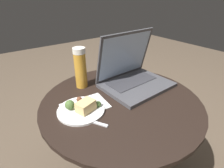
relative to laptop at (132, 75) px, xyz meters
name	(u,v)px	position (x,y,z in m)	size (l,w,h in m)	color
table	(120,121)	(-0.14, -0.08, -0.18)	(0.72, 0.72, 0.54)	#515156
napkin	(85,106)	(-0.30, -0.03, -0.05)	(0.20, 0.15, 0.00)	white
laptop	(132,75)	(0.00, 0.00, 0.00)	(0.34, 0.27, 0.27)	#47474C
beer_glass	(80,68)	(-0.22, 0.14, 0.05)	(0.06, 0.06, 0.20)	gold
snack_plate	(82,108)	(-0.32, -0.05, -0.04)	(0.19, 0.19, 0.05)	white
fork	(81,118)	(-0.35, -0.09, -0.05)	(0.11, 0.18, 0.00)	silver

